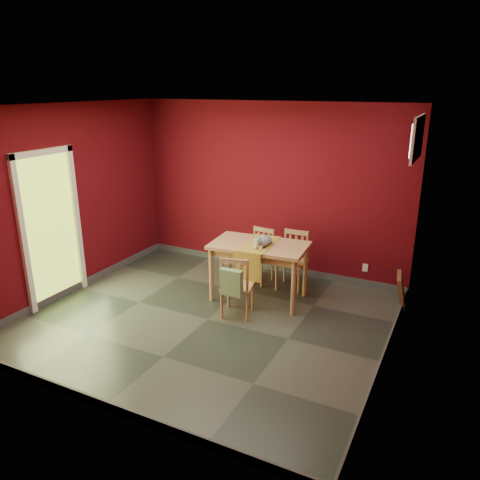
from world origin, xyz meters
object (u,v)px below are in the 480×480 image
at_px(chair_near, 237,285).
at_px(cat, 263,239).
at_px(chair_far_left, 259,255).
at_px(picture_frame, 401,290).
at_px(chair_far_right, 293,259).
at_px(tote_bag, 231,282).
at_px(dining_table, 259,251).

xyz_separation_m(chair_near, cat, (0.13, 0.55, 0.49)).
bearing_deg(chair_far_left, picture_frame, 2.12).
distance_m(chair_near, cat, 0.75).
relative_size(chair_far_right, picture_frame, 1.87).
height_order(chair_far_left, cat, cat).
bearing_deg(tote_bag, chair_near, 98.05).
distance_m(chair_far_left, chair_near, 1.23).
height_order(chair_far_left, tote_bag, chair_far_left).
height_order(dining_table, chair_far_left, chair_far_left).
bearing_deg(cat, dining_table, 142.84).
bearing_deg(cat, chair_far_right, 70.95).
distance_m(chair_far_left, picture_frame, 2.13).
distance_m(dining_table, chair_near, 0.67).
xyz_separation_m(dining_table, chair_near, (-0.04, -0.61, -0.29)).
height_order(chair_far_right, tote_bag, chair_far_right).
bearing_deg(dining_table, cat, -35.61).
height_order(dining_table, chair_near, chair_near).
xyz_separation_m(chair_far_left, chair_near, (0.22, -1.21, 0.01)).
distance_m(chair_far_right, tote_bag, 1.45).
bearing_deg(cat, chair_far_left, 116.00).
relative_size(chair_far_right, chair_near, 1.02).
height_order(dining_table, cat, cat).
bearing_deg(picture_frame, chair_far_right, -176.96).
xyz_separation_m(chair_far_left, cat, (0.34, -0.66, 0.50)).
bearing_deg(dining_table, chair_far_right, 64.15).
xyz_separation_m(chair_near, picture_frame, (1.90, 1.29, -0.21)).
bearing_deg(chair_near, picture_frame, 34.14).
height_order(chair_far_right, chair_near, chair_far_right).
relative_size(cat, picture_frame, 0.87).
relative_size(tote_bag, cat, 1.03).
relative_size(chair_far_right, cat, 2.16).
bearing_deg(picture_frame, dining_table, -159.89).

